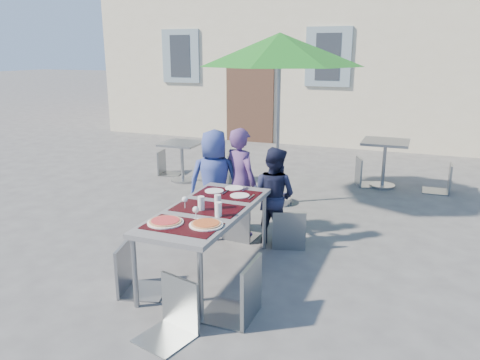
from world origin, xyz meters
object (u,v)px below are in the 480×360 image
at_px(pizza_near_left, 165,222).
at_px(child_0, 215,182).
at_px(child_2, 274,196).
at_px(bg_chair_l_1, 365,155).
at_px(chair_5, 171,276).
at_px(cafe_table_0, 182,155).
at_px(chair_1, 239,201).
at_px(bg_chair_l_0, 166,148).
at_px(cafe_table_1, 385,154).
at_px(chair_3, 132,240).
at_px(bg_chair_r_0, 223,151).
at_px(chair_2, 290,206).
at_px(dining_table, 207,213).
at_px(chair_4, 240,254).
at_px(chair_0, 201,195).
at_px(pizza_near_right, 206,224).
at_px(bg_chair_r_1, 446,160).
at_px(child_1, 241,182).
at_px(patio_umbrella, 280,51).

xyz_separation_m(pizza_near_left, child_0, (-0.27, 1.70, -0.08)).
relative_size(child_2, bg_chair_l_1, 1.28).
bearing_deg(chair_5, cafe_table_0, 117.40).
distance_m(chair_1, bg_chair_l_0, 3.60).
relative_size(pizza_near_left, cafe_table_1, 0.42).
xyz_separation_m(child_2, chair_3, (-0.90, -1.73, -0.06)).
distance_m(bg_chair_l_0, bg_chair_r_0, 1.25).
distance_m(chair_2, bg_chair_l_0, 4.09).
distance_m(chair_1, cafe_table_0, 2.98).
relative_size(dining_table, chair_4, 1.75).
bearing_deg(chair_2, dining_table, -120.65).
relative_size(child_0, chair_3, 1.46).
relative_size(chair_5, cafe_table_1, 1.12).
bearing_deg(pizza_near_left, chair_1, 85.17).
bearing_deg(bg_chair_r_0, chair_3, -78.62).
xyz_separation_m(chair_2, bg_chair_l_0, (-3.21, 2.54, -0.01)).
height_order(child_0, chair_4, child_0).
bearing_deg(chair_0, chair_4, -54.57).
bearing_deg(child_2, pizza_near_left, 84.75).
bearing_deg(cafe_table_0, child_2, -40.99).
distance_m(chair_3, bg_chair_l_1, 5.08).
xyz_separation_m(pizza_near_left, chair_2, (0.79, 1.57, -0.24)).
distance_m(pizza_near_right, chair_0, 1.78).
height_order(pizza_near_left, pizza_near_right, same).
xyz_separation_m(bg_chair_r_0, bg_chair_r_1, (3.77, 0.73, -0.02)).
xyz_separation_m(chair_0, chair_2, (1.22, -0.06, 0.02)).
relative_size(pizza_near_left, pizza_near_right, 1.08).
bearing_deg(bg_chair_l_1, chair_4, -95.52).
height_order(chair_5, bg_chair_l_0, chair_5).
relative_size(dining_table, chair_1, 2.10).
bearing_deg(chair_4, chair_1, 111.94).
distance_m(child_1, chair_4, 2.02).
relative_size(chair_0, chair_3, 0.92).
bearing_deg(bg_chair_r_1, chair_3, -121.26).
height_order(chair_5, patio_umbrella, patio_umbrella).
distance_m(bg_chair_l_0, bg_chair_r_1, 5.06).
relative_size(chair_1, cafe_table_0, 1.21).
xyz_separation_m(chair_0, chair_3, (0.09, -1.70, 0.05)).
bearing_deg(chair_2, pizza_near_right, -104.95).
bearing_deg(chair_5, cafe_table_1, 76.95).
relative_size(bg_chair_l_0, cafe_table_1, 1.07).
bearing_deg(chair_0, child_1, 13.32).
relative_size(child_0, child_1, 0.98).
bearing_deg(cafe_table_1, dining_table, -108.86).
bearing_deg(bg_chair_l_1, chair_3, -108.74).
bearing_deg(chair_1, cafe_table_1, 65.00).
bearing_deg(cafe_table_0, dining_table, -57.47).
distance_m(child_2, chair_4, 1.80).
bearing_deg(bg_chair_l_0, chair_1, -44.86).
distance_m(pizza_near_right, child_2, 1.59).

